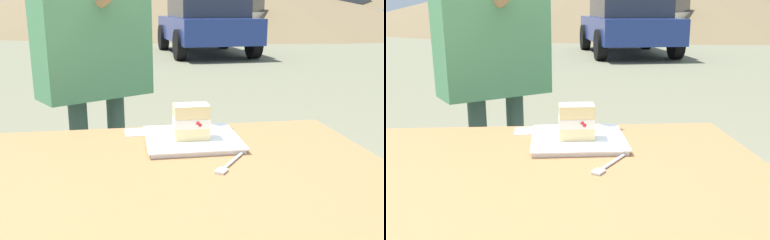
% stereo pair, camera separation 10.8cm
% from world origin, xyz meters
% --- Properties ---
extents(patio_table, '(1.10, 0.96, 0.75)m').
position_xyz_m(patio_table, '(0.00, 0.00, 0.64)').
color(patio_table, olive).
rests_on(patio_table, ground).
extents(dessert_plate, '(0.27, 0.27, 0.02)m').
position_xyz_m(dessert_plate, '(0.09, 0.30, 0.76)').
color(dessert_plate, white).
rests_on(dessert_plate, patio_table).
extents(cake_slice, '(0.10, 0.07, 0.10)m').
position_xyz_m(cake_slice, '(0.08, 0.28, 0.82)').
color(cake_slice, '#EAD18C').
rests_on(cake_slice, dessert_plate).
extents(dessert_fork, '(0.11, 0.15, 0.01)m').
position_xyz_m(dessert_fork, '(0.15, 0.11, 0.76)').
color(dessert_fork, silver).
rests_on(dessert_fork, patio_table).
extents(paper_napkin, '(0.14, 0.09, 0.00)m').
position_xyz_m(paper_napkin, '(-0.03, 0.42, 0.76)').
color(paper_napkin, white).
rests_on(paper_napkin, patio_table).
extents(diner_person, '(0.48, 0.59, 1.56)m').
position_xyz_m(diner_person, '(-0.21, 0.84, 1.04)').
color(diner_person, '#334B43').
rests_on(diner_person, ground).
extents(parked_car_near, '(2.09, 3.90, 1.41)m').
position_xyz_m(parked_car_near, '(1.90, 9.60, 0.75)').
color(parked_car_near, navy).
rests_on(parked_car_near, ground).
extents(parked_car_far, '(3.77, 4.54, 1.48)m').
position_xyz_m(parked_car_far, '(4.36, 15.66, 0.79)').
color(parked_car_far, beige).
rests_on(parked_car_far, ground).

